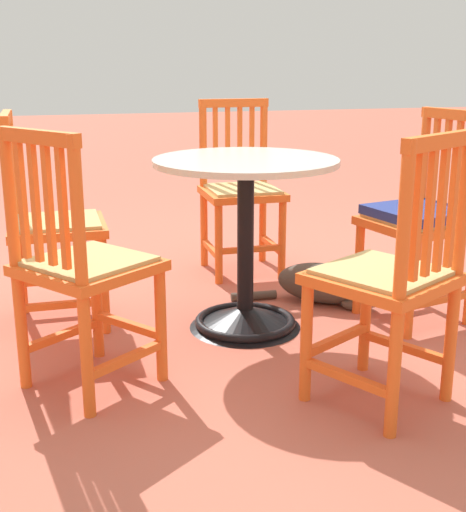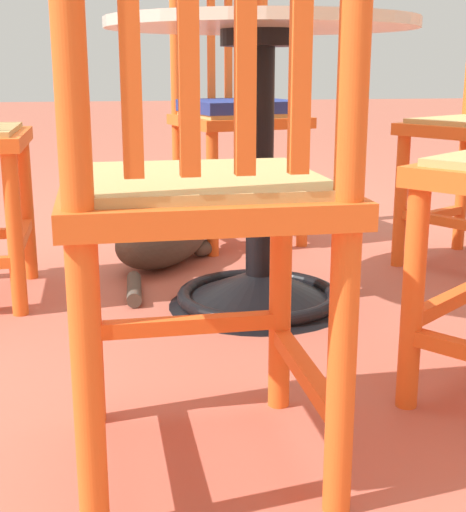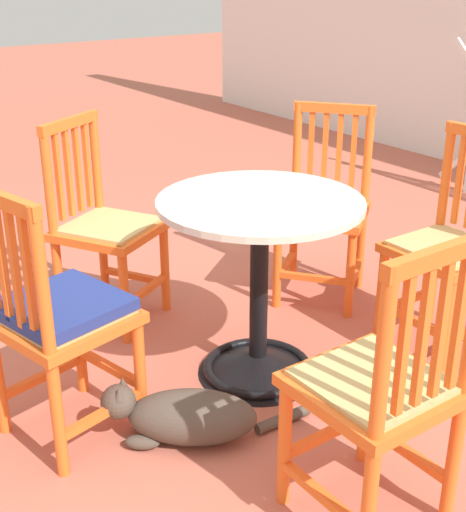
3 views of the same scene
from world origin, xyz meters
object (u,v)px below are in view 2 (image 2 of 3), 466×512
Objects in this scene: cafe_table at (260,200)px; tabby_cat at (170,234)px; orange_chair_tucked_in at (236,116)px; orange_chair_near_fence at (202,198)px.

tabby_cat is (0.19, -0.47, -0.19)m from cafe_table.
orange_chair_tucked_in is at bearing -96.38° from cafe_table.
orange_chair_near_fence reaches higher than cafe_table.
orange_chair_tucked_in is at bearing -132.70° from tabby_cat.
cafe_table is 0.83× the size of orange_chair_tucked_in.
cafe_table is at bearing 111.61° from tabby_cat.
cafe_table is 0.79m from orange_chair_tucked_in.
orange_chair_tucked_in reaches higher than tabby_cat.
cafe_table is 0.54m from tabby_cat.
orange_chair_tucked_in is 0.53m from tabby_cat.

